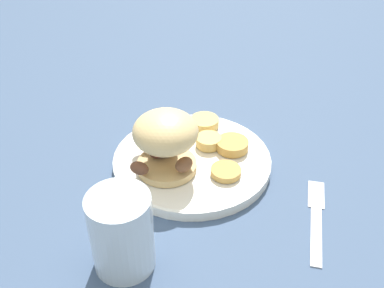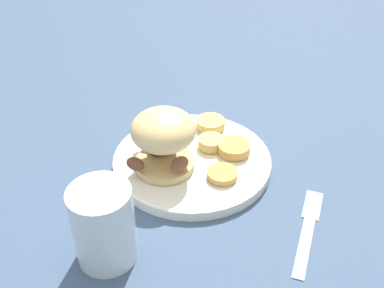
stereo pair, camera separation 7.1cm
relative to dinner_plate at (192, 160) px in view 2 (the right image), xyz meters
name	(u,v)px [view 2 (the right image)]	position (x,y,z in m)	size (l,w,h in m)	color
ground_plane	(192,165)	(0.00, 0.00, -0.01)	(4.00, 4.00, 0.00)	#3D5170
dinner_plate	(192,160)	(0.00, 0.00, 0.00)	(0.26, 0.26, 0.02)	white
sandwich	(163,137)	(-0.05, -0.02, 0.06)	(0.11, 0.12, 0.10)	tan
potato_round_0	(211,142)	(0.04, 0.02, 0.02)	(0.04, 0.04, 0.02)	#DBB766
potato_round_1	(235,149)	(0.07, 0.00, 0.02)	(0.05, 0.05, 0.02)	tan
potato_round_2	(211,123)	(0.05, 0.08, 0.02)	(0.05, 0.05, 0.02)	#DBB766
potato_round_3	(222,174)	(0.04, -0.06, 0.01)	(0.05, 0.05, 0.01)	tan
fork	(308,229)	(0.13, -0.17, -0.01)	(0.10, 0.16, 0.00)	silver
drinking_glass	(104,225)	(-0.14, -0.16, 0.05)	(0.08, 0.08, 0.11)	silver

